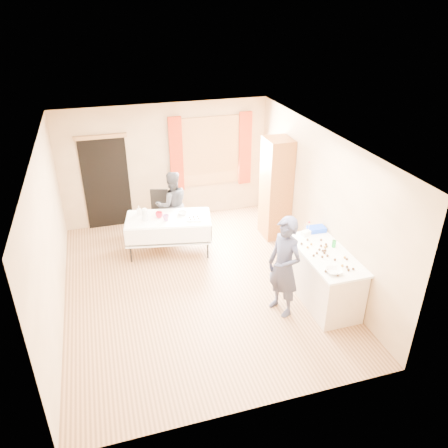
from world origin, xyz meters
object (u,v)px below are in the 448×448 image
object	(u,v)px
chair	(160,220)
girl	(284,267)
party_table	(169,231)
woman	(172,205)
counter	(323,277)
cabinet	(276,189)

from	to	relation	value
chair	girl	distance (m)	3.57
party_table	chair	distance (m)	0.89
party_table	chair	world-z (taller)	chair
woman	counter	bearing A→B (deg)	120.60
cabinet	party_table	size ratio (longest dim) A/B	1.20
counter	girl	world-z (taller)	girl
party_table	woman	world-z (taller)	woman
party_table	girl	size ratio (longest dim) A/B	1.05
cabinet	chair	bearing A→B (deg)	160.37
girl	woman	bearing A→B (deg)	-179.84
girl	cabinet	bearing A→B (deg)	138.81
counter	girl	bearing A→B (deg)	-174.26
counter	chair	xyz separation A→B (m)	(-2.19, 3.15, -0.18)
girl	party_table	bearing A→B (deg)	-171.04
cabinet	girl	world-z (taller)	cabinet
woman	chair	bearing A→B (deg)	-49.24
party_table	cabinet	bearing A→B (deg)	12.52
cabinet	woman	size ratio (longest dim) A/B	1.47
cabinet	party_table	world-z (taller)	cabinet
chair	girl	world-z (taller)	girl
cabinet	woman	xyz separation A→B (m)	(-2.05, 0.57, -0.34)
party_table	girl	bearing A→B (deg)	-48.44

